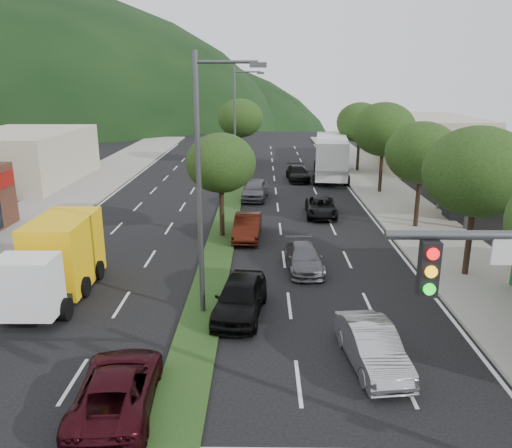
{
  "coord_description": "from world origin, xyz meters",
  "views": [
    {
      "loc": [
        2.35,
        -10.19,
        9.03
      ],
      "look_at": [
        2.05,
        13.73,
        2.06
      ],
      "focal_mm": 35.0,
      "sensor_mm": 36.0,
      "label": 1
    }
  ],
  "objects_px": {
    "streetlight_near": "(204,176)",
    "car_queue_e": "(255,189)",
    "tree_med_far": "(240,118)",
    "car_queue_a": "(240,297)",
    "tree_med_near": "(221,163)",
    "sedan_silver": "(372,346)",
    "car_queue_f": "(298,173)",
    "tree_r_d": "(384,129)",
    "tree_r_e": "(360,123)",
    "streetlight_mid": "(237,121)",
    "motorhome": "(331,156)",
    "suv_maroon": "(117,387)",
    "car_queue_d": "(321,207)",
    "tree_r_c": "(422,153)",
    "car_queue_b": "(304,258)",
    "box_truck": "(58,261)",
    "car_queue_c": "(247,226)",
    "tree_r_b": "(477,172)"
  },
  "relations": [
    {
      "from": "streetlight_mid",
      "to": "sedan_silver",
      "type": "bearing_deg",
      "value": -78.7
    },
    {
      "from": "tree_r_d",
      "to": "tree_med_near",
      "type": "xyz_separation_m",
      "value": [
        -12.0,
        -12.0,
        -0.75
      ]
    },
    {
      "from": "tree_r_c",
      "to": "sedan_silver",
      "type": "relative_size",
      "value": 1.55
    },
    {
      "from": "tree_r_c",
      "to": "streetlight_near",
      "type": "distance_m",
      "value": 16.85
    },
    {
      "from": "tree_r_c",
      "to": "car_queue_c",
      "type": "xyz_separation_m",
      "value": [
        -10.5,
        -2.14,
        -4.04
      ]
    },
    {
      "from": "sedan_silver",
      "to": "car_queue_b",
      "type": "height_order",
      "value": "sedan_silver"
    },
    {
      "from": "tree_r_e",
      "to": "car_queue_d",
      "type": "bearing_deg",
      "value": -108.13
    },
    {
      "from": "suv_maroon",
      "to": "tree_med_near",
      "type": "bearing_deg",
      "value": -100.38
    },
    {
      "from": "streetlight_near",
      "to": "car_queue_a",
      "type": "distance_m",
      "value": 5.0
    },
    {
      "from": "suv_maroon",
      "to": "car_queue_a",
      "type": "height_order",
      "value": "car_queue_a"
    },
    {
      "from": "car_queue_a",
      "to": "streetlight_mid",
      "type": "bearing_deg",
      "value": 100.35
    },
    {
      "from": "sedan_silver",
      "to": "car_queue_a",
      "type": "height_order",
      "value": "car_queue_a"
    },
    {
      "from": "car_queue_d",
      "to": "car_queue_e",
      "type": "xyz_separation_m",
      "value": [
        -4.58,
        5.0,
        0.16
      ]
    },
    {
      "from": "streetlight_near",
      "to": "car_queue_a",
      "type": "relative_size",
      "value": 2.25
    },
    {
      "from": "tree_r_b",
      "to": "tree_med_near",
      "type": "distance_m",
      "value": 13.43
    },
    {
      "from": "motorhome",
      "to": "car_queue_a",
      "type": "bearing_deg",
      "value": -97.69
    },
    {
      "from": "car_queue_b",
      "to": "car_queue_d",
      "type": "xyz_separation_m",
      "value": [
        1.98,
        10.0,
        0.02
      ]
    },
    {
      "from": "suv_maroon",
      "to": "car_queue_b",
      "type": "relative_size",
      "value": 1.13
    },
    {
      "from": "box_truck",
      "to": "car_queue_a",
      "type": "bearing_deg",
      "value": 165.73
    },
    {
      "from": "tree_r_b",
      "to": "streetlight_mid",
      "type": "distance_m",
      "value": 24.09
    },
    {
      "from": "streetlight_near",
      "to": "car_queue_e",
      "type": "xyz_separation_m",
      "value": [
        1.6,
        19.86,
        -4.81
      ]
    },
    {
      "from": "tree_med_far",
      "to": "car_queue_d",
      "type": "xyz_separation_m",
      "value": [
        6.39,
        -21.14,
        -4.4
      ]
    },
    {
      "from": "car_queue_d",
      "to": "box_truck",
      "type": "bearing_deg",
      "value": -131.99
    },
    {
      "from": "tree_r_d",
      "to": "tree_r_e",
      "type": "xyz_separation_m",
      "value": [
        0.0,
        10.0,
        -0.29
      ]
    },
    {
      "from": "tree_r_b",
      "to": "car_queue_b",
      "type": "relative_size",
      "value": 1.69
    },
    {
      "from": "tree_med_near",
      "to": "sedan_silver",
      "type": "distance_m",
      "value": 15.42
    },
    {
      "from": "tree_med_near",
      "to": "car_queue_f",
      "type": "bearing_deg",
      "value": 71.9
    },
    {
      "from": "tree_med_far",
      "to": "car_queue_a",
      "type": "height_order",
      "value": "tree_med_far"
    },
    {
      "from": "tree_med_far",
      "to": "car_queue_b",
      "type": "bearing_deg",
      "value": -81.94
    },
    {
      "from": "sedan_silver",
      "to": "car_queue_b",
      "type": "distance_m",
      "value": 8.72
    },
    {
      "from": "tree_r_b",
      "to": "car_queue_a",
      "type": "relative_size",
      "value": 1.56
    },
    {
      "from": "motorhome",
      "to": "sedan_silver",
      "type": "bearing_deg",
      "value": -88.48
    },
    {
      "from": "car_queue_e",
      "to": "car_queue_f",
      "type": "distance_m",
      "value": 8.33
    },
    {
      "from": "tree_r_d",
      "to": "streetlight_mid",
      "type": "relative_size",
      "value": 0.72
    },
    {
      "from": "car_queue_e",
      "to": "tree_med_near",
      "type": "bearing_deg",
      "value": -94.4
    },
    {
      "from": "car_queue_a",
      "to": "car_queue_f",
      "type": "relative_size",
      "value": 0.97
    },
    {
      "from": "tree_med_near",
      "to": "car_queue_f",
      "type": "relative_size",
      "value": 1.31
    },
    {
      "from": "tree_r_c",
      "to": "car_queue_b",
      "type": "relative_size",
      "value": 1.58
    },
    {
      "from": "tree_r_d",
      "to": "car_queue_f",
      "type": "relative_size",
      "value": 1.56
    },
    {
      "from": "tree_r_c",
      "to": "car_queue_d",
      "type": "height_order",
      "value": "tree_r_c"
    },
    {
      "from": "tree_r_c",
      "to": "car_queue_b",
      "type": "bearing_deg",
      "value": -136.74
    },
    {
      "from": "car_queue_e",
      "to": "box_truck",
      "type": "distance_m",
      "value": 19.85
    },
    {
      "from": "car_queue_a",
      "to": "car_queue_b",
      "type": "bearing_deg",
      "value": 67.2
    },
    {
      "from": "tree_med_near",
      "to": "box_truck",
      "type": "xyz_separation_m",
      "value": [
        -6.41,
        -8.2,
        -2.91
      ]
    },
    {
      "from": "tree_r_e",
      "to": "car_queue_c",
      "type": "xyz_separation_m",
      "value": [
        -10.5,
        -22.14,
        -4.19
      ]
    },
    {
      "from": "car_queue_a",
      "to": "tree_med_far",
      "type": "bearing_deg",
      "value": 99.78
    },
    {
      "from": "streetlight_mid",
      "to": "motorhome",
      "type": "relative_size",
      "value": 0.98
    },
    {
      "from": "streetlight_mid",
      "to": "car_queue_a",
      "type": "height_order",
      "value": "streetlight_mid"
    },
    {
      "from": "tree_r_b",
      "to": "car_queue_d",
      "type": "relative_size",
      "value": 1.58
    },
    {
      "from": "motorhome",
      "to": "box_truck",
      "type": "bearing_deg",
      "value": -113.02
    }
  ]
}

